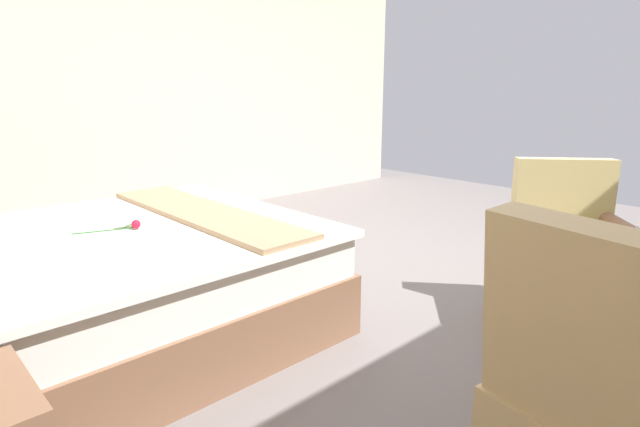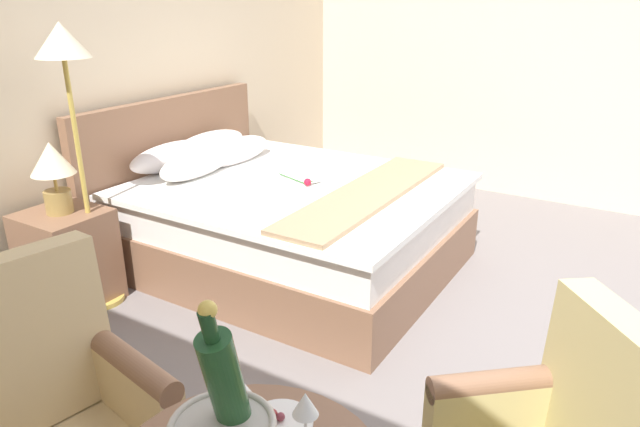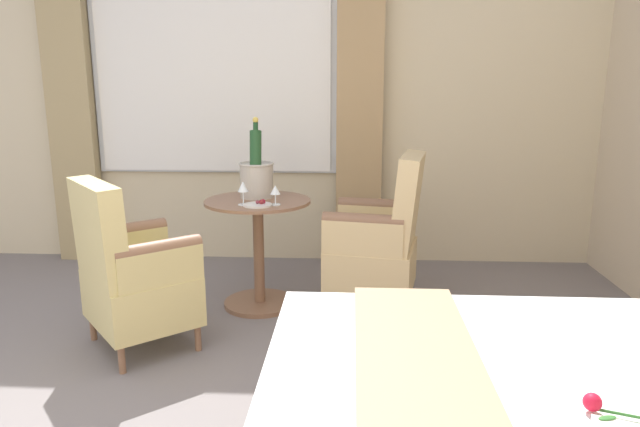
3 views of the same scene
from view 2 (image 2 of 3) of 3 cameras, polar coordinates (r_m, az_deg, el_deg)
name	(u,v)px [view 2 (image 2 of 3)]	position (r m, az deg, el deg)	size (l,w,h in m)	color
ground_plane	(562,389)	(3.11, 23.01, -15.87)	(7.61, 7.61, 0.00)	slate
wall_headboard_side	(93,36)	(4.18, -21.79, 16.12)	(5.76, 0.12, 3.06)	beige
bed	(282,217)	(3.97, -3.82, -0.33)	(1.78, 2.17, 1.08)	brown
nightstand	(68,258)	(3.78, -23.85, -4.08)	(0.46, 0.46, 0.59)	brown
bedside_lamp	(53,168)	(3.60, -25.16, 4.15)	(0.25, 0.25, 0.42)	#9F8044
floor_lamp_brass	(68,85)	(3.44, -23.88, 11.67)	(0.29, 0.29, 1.65)	gold
wine_glass_near_bucket	(305,407)	(1.48, -1.47, -18.80)	(0.07, 0.07, 0.15)	white
wine_glass_near_edge	(240,389)	(1.58, -7.98, -17.03)	(0.06, 0.06, 0.12)	white
snack_plate	(279,421)	(1.60, -4.12, -20.03)	(0.17, 0.17, 0.04)	white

